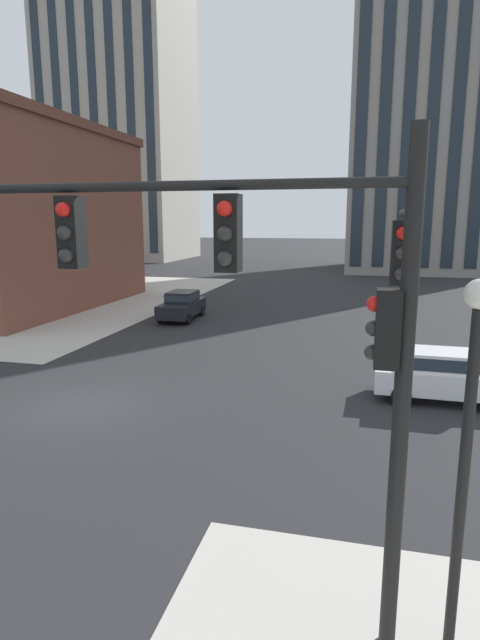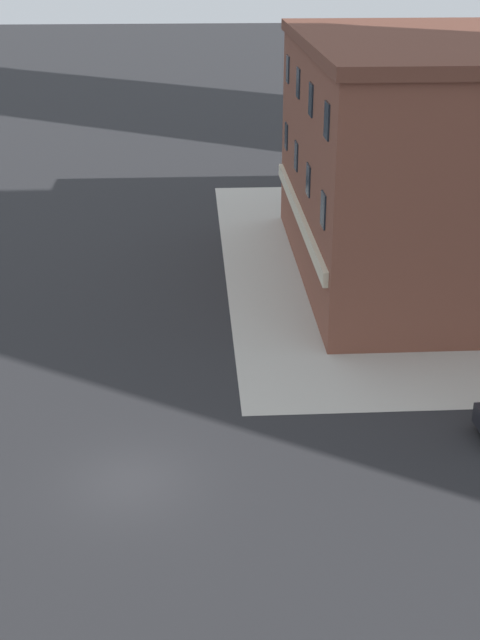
# 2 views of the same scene
# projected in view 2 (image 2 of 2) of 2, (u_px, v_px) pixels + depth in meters

# --- Properties ---
(ground_plane) EXTENTS (320.00, 320.00, 0.00)m
(ground_plane) POSITION_uv_depth(u_px,v_px,m) (130.00, 481.00, 28.72)
(ground_plane) COLOR #262628
(storefront_block_near_corner) EXTENTS (20.23, 17.61, 12.11)m
(storefront_block_near_corner) POSITION_uv_depth(u_px,v_px,m) (469.00, 159.00, 44.34)
(storefront_block_near_corner) COLOR brown
(storefront_block_near_corner) RESTS_ON ground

